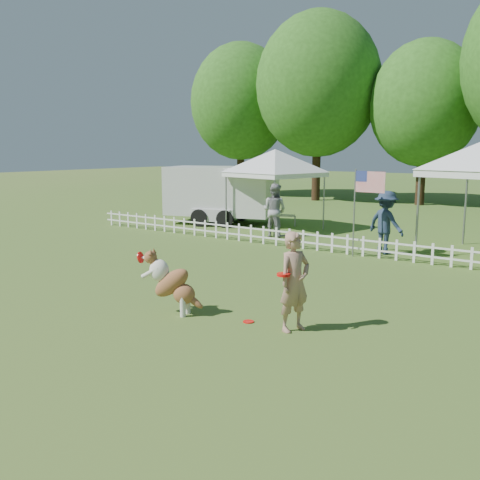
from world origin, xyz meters
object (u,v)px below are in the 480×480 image
(spectator_a, at_px, (274,210))
(frisbee_on_turf, at_px, (248,322))
(cargo_trailer, at_px, (222,195))
(handler, at_px, (294,282))
(canopy_tent_left, at_px, (275,190))
(flag_pole, at_px, (354,213))
(dog, at_px, (173,283))
(spectator_b, at_px, (386,223))

(spectator_a, bearing_deg, frisbee_on_turf, 117.43)
(cargo_trailer, bearing_deg, spectator_a, -41.69)
(handler, distance_m, frisbee_on_turf, 1.24)
(frisbee_on_turf, relative_size, cargo_trailer, 0.04)
(canopy_tent_left, xyz_separation_m, flag_pole, (4.77, -3.26, -0.24))
(flag_pole, bearing_deg, dog, -89.29)
(handler, xyz_separation_m, flag_pole, (-1.87, 6.64, 0.41))
(handler, xyz_separation_m, spectator_a, (-5.65, 8.32, 0.08))
(handler, height_order, cargo_trailer, cargo_trailer)
(frisbee_on_turf, distance_m, spectator_b, 7.74)
(handler, relative_size, spectator_a, 0.92)
(dog, height_order, spectator_a, spectator_a)
(flag_pole, distance_m, spectator_a, 4.15)
(handler, relative_size, cargo_trailer, 0.32)
(dog, height_order, frisbee_on_turf, dog)
(flag_pole, xyz_separation_m, spectator_b, (0.62, 0.92, -0.33))
(dog, xyz_separation_m, spectator_a, (-3.30, 8.86, 0.34))
(handler, bearing_deg, spectator_a, 52.51)
(canopy_tent_left, bearing_deg, flag_pole, -21.24)
(flag_pole, bearing_deg, cargo_trailer, 160.80)
(cargo_trailer, height_order, spectator_a, cargo_trailer)
(canopy_tent_left, xyz_separation_m, spectator_b, (5.39, -2.33, -0.57))
(frisbee_on_turf, bearing_deg, cargo_trailer, 129.94)
(dog, height_order, spectator_b, spectator_b)
(spectator_a, bearing_deg, handler, 122.15)
(canopy_tent_left, xyz_separation_m, spectator_a, (0.99, -1.58, -0.57))
(cargo_trailer, height_order, flag_pole, flag_pole)
(handler, height_order, spectator_b, spectator_b)
(spectator_a, bearing_deg, dog, 108.37)
(flag_pole, bearing_deg, handler, -69.71)
(dog, relative_size, spectator_b, 0.64)
(cargo_trailer, bearing_deg, canopy_tent_left, -18.14)
(dog, bearing_deg, cargo_trailer, 106.04)
(handler, height_order, canopy_tent_left, canopy_tent_left)
(canopy_tent_left, distance_m, flag_pole, 5.78)
(frisbee_on_turf, bearing_deg, spectator_b, 92.67)
(cargo_trailer, xyz_separation_m, spectator_b, (8.02, -2.34, -0.27))
(frisbee_on_turf, bearing_deg, dog, -163.49)
(canopy_tent_left, relative_size, cargo_trailer, 0.55)
(handler, height_order, spectator_a, spectator_a)
(cargo_trailer, bearing_deg, dog, -74.48)
(handler, height_order, flag_pole, flag_pole)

